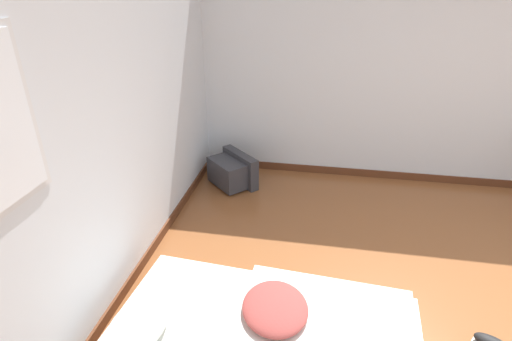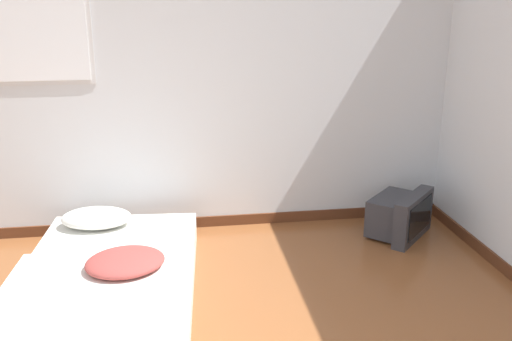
{
  "view_description": "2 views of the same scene",
  "coord_description": "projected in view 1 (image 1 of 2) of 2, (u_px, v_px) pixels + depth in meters",
  "views": [
    {
      "loc": [
        -2.01,
        1.58,
        2.23
      ],
      "look_at": [
        0.95,
        2.11,
        0.74
      ],
      "focal_mm": 28.0,
      "sensor_mm": 36.0,
      "label": 1
    },
    {
      "loc": [
        0.21,
        -1.5,
        1.91
      ],
      "look_at": [
        0.78,
        2.27,
        0.71
      ],
      "focal_mm": 40.0,
      "sensor_mm": 36.0,
      "label": 2
    }
  ],
  "objects": [
    {
      "name": "wall_right",
      "position": [
        481.0,
        73.0,
        4.17
      ],
      "size": [
        0.08,
        8.39,
        2.6
      ],
      "color": "silver",
      "rests_on": "ground_plane"
    },
    {
      "name": "crt_tv",
      "position": [
        233.0,
        171.0,
        4.61
      ],
      "size": [
        0.63,
        0.64,
        0.37
      ],
      "color": "#333338",
      "rests_on": "ground_plane"
    },
    {
      "name": "wall_back",
      "position": [
        79.0,
        146.0,
        2.41
      ],
      "size": [
        7.38,
        0.08,
        2.6
      ],
      "color": "silver",
      "rests_on": "ground_plane"
    }
  ]
}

